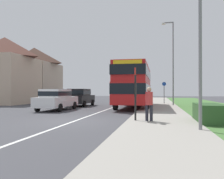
{
  "coord_description": "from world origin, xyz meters",
  "views": [
    {
      "loc": [
        4.04,
        -10.58,
        1.47
      ],
      "look_at": [
        0.79,
        5.42,
        1.6
      ],
      "focal_mm": 36.47,
      "sensor_mm": 36.0,
      "label": 1
    }
  ],
  "objects_px": {
    "double_decker_bus": "(135,84)",
    "pedestrian_at_stop": "(149,102)",
    "street_lamp_near": "(197,5)",
    "cycle_route_sign": "(164,92)",
    "street_lamp_mid": "(172,58)",
    "parked_car_white": "(57,99)",
    "parked_car_black": "(80,97)",
    "bus_stop_sign": "(135,90)"
  },
  "relations": [
    {
      "from": "double_decker_bus",
      "to": "pedestrian_at_stop",
      "type": "bearing_deg",
      "value": -80.52
    },
    {
      "from": "pedestrian_at_stop",
      "to": "street_lamp_near",
      "type": "height_order",
      "value": "street_lamp_near"
    },
    {
      "from": "cycle_route_sign",
      "to": "street_lamp_mid",
      "type": "relative_size",
      "value": 0.3
    },
    {
      "from": "double_decker_bus",
      "to": "street_lamp_near",
      "type": "xyz_separation_m",
      "value": [
        3.43,
        -11.96,
        2.39
      ]
    },
    {
      "from": "pedestrian_at_stop",
      "to": "cycle_route_sign",
      "type": "xyz_separation_m",
      "value": [
        1.07,
        15.58,
        0.45
      ]
    },
    {
      "from": "parked_car_white",
      "to": "cycle_route_sign",
      "type": "relative_size",
      "value": 1.82
    },
    {
      "from": "parked_car_black",
      "to": "street_lamp_mid",
      "type": "xyz_separation_m",
      "value": [
        8.99,
        1.48,
        3.77
      ]
    },
    {
      "from": "parked_car_white",
      "to": "double_decker_bus",
      "type": "bearing_deg",
      "value": 35.75
    },
    {
      "from": "pedestrian_at_stop",
      "to": "street_lamp_mid",
      "type": "bearing_deg",
      "value": 81.97
    },
    {
      "from": "cycle_route_sign",
      "to": "bus_stop_sign",
      "type": "bearing_deg",
      "value": -96.29
    },
    {
      "from": "cycle_route_sign",
      "to": "double_decker_bus",
      "type": "bearing_deg",
      "value": -115.95
    },
    {
      "from": "street_lamp_mid",
      "to": "double_decker_bus",
      "type": "bearing_deg",
      "value": -143.77
    },
    {
      "from": "pedestrian_at_stop",
      "to": "bus_stop_sign",
      "type": "bearing_deg",
      "value": 167.86
    },
    {
      "from": "cycle_route_sign",
      "to": "street_lamp_near",
      "type": "distance_m",
      "value": 17.85
    },
    {
      "from": "parked_car_white",
      "to": "cycle_route_sign",
      "type": "height_order",
      "value": "cycle_route_sign"
    },
    {
      "from": "pedestrian_at_stop",
      "to": "bus_stop_sign",
      "type": "distance_m",
      "value": 0.86
    },
    {
      "from": "parked_car_white",
      "to": "cycle_route_sign",
      "type": "xyz_separation_m",
      "value": [
        8.37,
        9.67,
        0.53
      ]
    },
    {
      "from": "cycle_route_sign",
      "to": "street_lamp_mid",
      "type": "height_order",
      "value": "street_lamp_mid"
    },
    {
      "from": "street_lamp_near",
      "to": "bus_stop_sign",
      "type": "bearing_deg",
      "value": 138.45
    },
    {
      "from": "cycle_route_sign",
      "to": "street_lamp_near",
      "type": "xyz_separation_m",
      "value": [
        0.7,
        -17.57,
        3.1
      ]
    },
    {
      "from": "parked_car_black",
      "to": "bus_stop_sign",
      "type": "relative_size",
      "value": 1.66
    },
    {
      "from": "parked_car_white",
      "to": "pedestrian_at_stop",
      "type": "distance_m",
      "value": 9.39
    },
    {
      "from": "street_lamp_near",
      "to": "cycle_route_sign",
      "type": "bearing_deg",
      "value": 92.29
    },
    {
      "from": "pedestrian_at_stop",
      "to": "cycle_route_sign",
      "type": "bearing_deg",
      "value": 86.08
    },
    {
      "from": "parked_car_white",
      "to": "street_lamp_mid",
      "type": "xyz_separation_m",
      "value": [
        9.06,
        6.57,
        3.8
      ]
    },
    {
      "from": "double_decker_bus",
      "to": "pedestrian_at_stop",
      "type": "distance_m",
      "value": 10.17
    },
    {
      "from": "double_decker_bus",
      "to": "street_lamp_near",
      "type": "distance_m",
      "value": 12.67
    },
    {
      "from": "parked_car_white",
      "to": "street_lamp_mid",
      "type": "height_order",
      "value": "street_lamp_mid"
    },
    {
      "from": "street_lamp_mid",
      "to": "parked_car_white",
      "type": "bearing_deg",
      "value": -144.07
    },
    {
      "from": "street_lamp_mid",
      "to": "bus_stop_sign",
      "type": "bearing_deg",
      "value": -100.99
    },
    {
      "from": "parked_car_white",
      "to": "street_lamp_mid",
      "type": "distance_m",
      "value": 11.82
    },
    {
      "from": "parked_car_black",
      "to": "street_lamp_near",
      "type": "distance_m",
      "value": 16.2
    },
    {
      "from": "street_lamp_near",
      "to": "parked_car_white",
      "type": "bearing_deg",
      "value": 138.93
    },
    {
      "from": "cycle_route_sign",
      "to": "street_lamp_mid",
      "type": "xyz_separation_m",
      "value": [
        0.69,
        -3.1,
        3.27
      ]
    },
    {
      "from": "double_decker_bus",
      "to": "bus_stop_sign",
      "type": "bearing_deg",
      "value": -84.02
    },
    {
      "from": "bus_stop_sign",
      "to": "street_lamp_near",
      "type": "relative_size",
      "value": 0.33
    },
    {
      "from": "pedestrian_at_stop",
      "to": "cycle_route_sign",
      "type": "relative_size",
      "value": 0.66
    },
    {
      "from": "double_decker_bus",
      "to": "bus_stop_sign",
      "type": "xyz_separation_m",
      "value": [
        1.03,
        -9.83,
        -0.6
      ]
    },
    {
      "from": "pedestrian_at_stop",
      "to": "bus_stop_sign",
      "type": "xyz_separation_m",
      "value": [
        -0.63,
        0.14,
        0.56
      ]
    },
    {
      "from": "street_lamp_mid",
      "to": "street_lamp_near",
      "type": "bearing_deg",
      "value": -89.97
    },
    {
      "from": "parked_car_white",
      "to": "street_lamp_near",
      "type": "distance_m",
      "value": 12.56
    },
    {
      "from": "street_lamp_mid",
      "to": "cycle_route_sign",
      "type": "bearing_deg",
      "value": 102.62
    }
  ]
}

